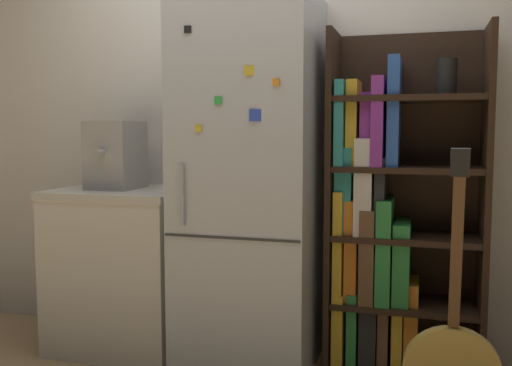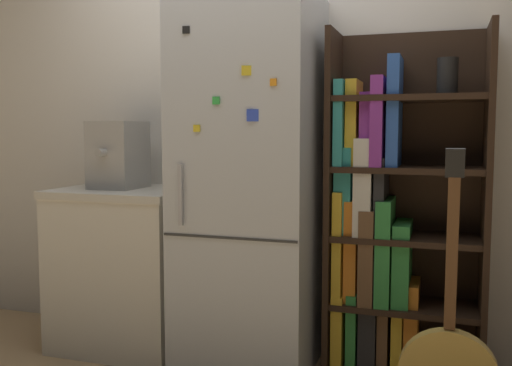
% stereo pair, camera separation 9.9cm
% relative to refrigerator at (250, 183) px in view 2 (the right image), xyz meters
% --- Properties ---
extents(wall_back, '(8.00, 0.05, 2.60)m').
position_rel_refrigerator_xyz_m(wall_back, '(0.00, 0.35, 0.33)').
color(wall_back, silver).
rests_on(wall_back, ground_plane).
extents(refrigerator, '(0.70, 0.67, 1.95)m').
position_rel_refrigerator_xyz_m(refrigerator, '(0.00, 0.00, 0.00)').
color(refrigerator, silver).
rests_on(refrigerator, ground_plane).
extents(bookshelf, '(0.78, 0.38, 1.76)m').
position_rel_refrigerator_xyz_m(bookshelf, '(0.70, 0.16, -0.21)').
color(bookshelf, black).
rests_on(bookshelf, ground_plane).
extents(kitchen_counter, '(0.76, 0.63, 0.92)m').
position_rel_refrigerator_xyz_m(kitchen_counter, '(-0.76, 0.02, -0.51)').
color(kitchen_counter, silver).
rests_on(kitchen_counter, ground_plane).
extents(espresso_machine, '(0.25, 0.35, 0.38)m').
position_rel_refrigerator_xyz_m(espresso_machine, '(-0.81, 0.03, 0.14)').
color(espresso_machine, '#A5A39E').
rests_on(espresso_machine, kitchen_counter).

